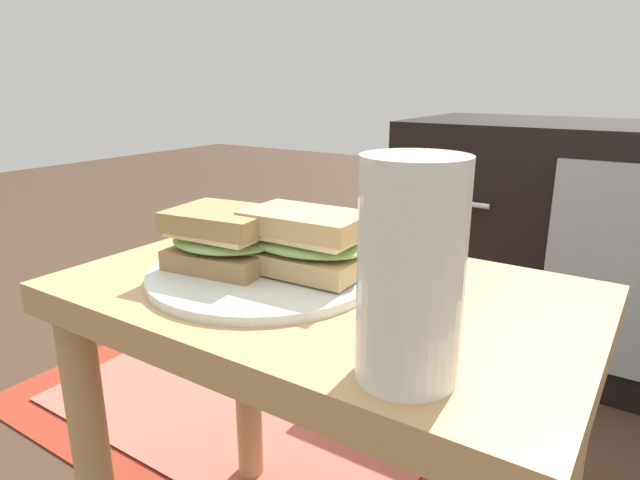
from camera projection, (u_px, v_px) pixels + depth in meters
The scene contains 7 objects.
side_table at pixel (322, 359), 0.62m from camera, with size 0.56×0.36×0.46m.
tv_cabinet at pixel (608, 248), 1.30m from camera, with size 0.96×0.46×0.58m.
area_rug at pixel (268, 389), 1.23m from camera, with size 0.99×0.79×0.01m.
plate at pixel (264, 274), 0.61m from camera, with size 0.26×0.26×0.01m, color silver.
sandwich_front at pixel (224, 238), 0.61m from camera, with size 0.13×0.11×0.07m.
sandwich_back at pixel (304, 242), 0.59m from camera, with size 0.14×0.09×0.07m.
beer_glass at pixel (410, 274), 0.39m from camera, with size 0.08×0.08×0.17m.
Camera 1 is at (0.30, -0.46, 0.67)m, focal length 30.52 mm.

